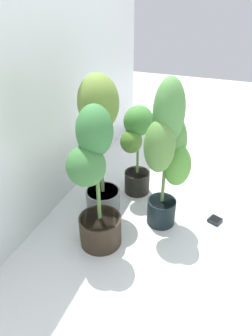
{
  "coord_description": "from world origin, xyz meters",
  "views": [
    {
      "loc": [
        -1.57,
        -0.27,
        1.41
      ],
      "look_at": [
        -0.0,
        0.33,
        0.39
      ],
      "focal_mm": 31.92,
      "sensor_mm": 36.0,
      "label": 1
    }
  ],
  "objects_px": {
    "potted_plant_back_left": "(95,183)",
    "hygrometer_box": "(215,220)",
    "potted_plant_center": "(168,149)",
    "potted_plant_back_center": "(98,135)",
    "potted_plant_back_right": "(137,147)"
  },
  "relations": [
    {
      "from": "potted_plant_back_left",
      "to": "hygrometer_box",
      "type": "bearing_deg",
      "value": -54.73
    },
    {
      "from": "potted_plant_back_left",
      "to": "potted_plant_center",
      "type": "bearing_deg",
      "value": -43.72
    },
    {
      "from": "potted_plant_back_left",
      "to": "potted_plant_back_center",
      "type": "distance_m",
      "value": 0.38
    },
    {
      "from": "hygrometer_box",
      "to": "potted_plant_center",
      "type": "bearing_deg",
      "value": -135.49
    },
    {
      "from": "potted_plant_back_left",
      "to": "potted_plant_back_right",
      "type": "height_order",
      "value": "potted_plant_back_left"
    },
    {
      "from": "potted_plant_center",
      "to": "potted_plant_back_center",
      "type": "relative_size",
      "value": 1.02
    },
    {
      "from": "potted_plant_back_left",
      "to": "potted_plant_back_right",
      "type": "xyz_separation_m",
      "value": [
        0.61,
        -0.04,
        -0.06
      ]
    },
    {
      "from": "potted_plant_back_center",
      "to": "hygrometer_box",
      "type": "distance_m",
      "value": 1.0
    },
    {
      "from": "potted_plant_back_center",
      "to": "potted_plant_center",
      "type": "bearing_deg",
      "value": -88.52
    },
    {
      "from": "potted_plant_center",
      "to": "potted_plant_back_left",
      "type": "height_order",
      "value": "potted_plant_center"
    },
    {
      "from": "hygrometer_box",
      "to": "potted_plant_back_center",
      "type": "bearing_deg",
      "value": -146.4
    },
    {
      "from": "potted_plant_center",
      "to": "hygrometer_box",
      "type": "height_order",
      "value": "potted_plant_center"
    },
    {
      "from": "potted_plant_center",
      "to": "hygrometer_box",
      "type": "distance_m",
      "value": 0.67
    },
    {
      "from": "potted_plant_back_left",
      "to": "potted_plant_back_right",
      "type": "relative_size",
      "value": 1.29
    },
    {
      "from": "potted_plant_back_left",
      "to": "hygrometer_box",
      "type": "height_order",
      "value": "potted_plant_back_left"
    }
  ]
}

